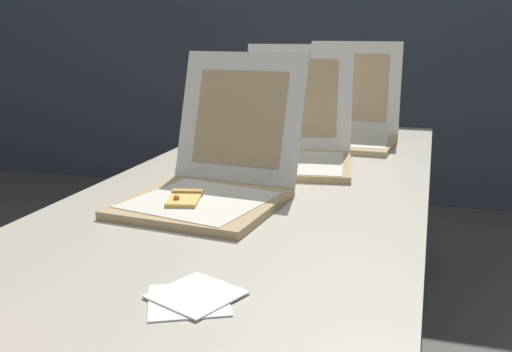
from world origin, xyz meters
name	(u,v)px	position (x,y,z in m)	size (l,w,h in m)	color
wall_back	(367,16)	(0.00, 3.13, 1.30)	(10.00, 0.10, 2.60)	#4C5660
table	(266,195)	(0.00, 0.64, 0.71)	(0.97, 2.32, 0.75)	#BCB29E
pizza_box_front	(211,182)	(-0.08, 0.38, 0.81)	(0.43, 0.54, 0.39)	tan
pizza_box_middle	(294,149)	(0.03, 0.88, 0.81)	(0.45, 0.49, 0.40)	tan
pizza_box_back	(347,129)	(0.15, 1.32, 0.81)	(0.40, 0.40, 0.41)	tan
cup_white_mid	(189,157)	(-0.31, 0.74, 0.79)	(0.06, 0.06, 0.07)	white
cup_white_far	(232,143)	(-0.25, 1.02, 0.79)	(0.06, 0.06, 0.07)	white
napkin_pile	(192,297)	(0.10, -0.17, 0.76)	(0.19, 0.20, 0.01)	white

